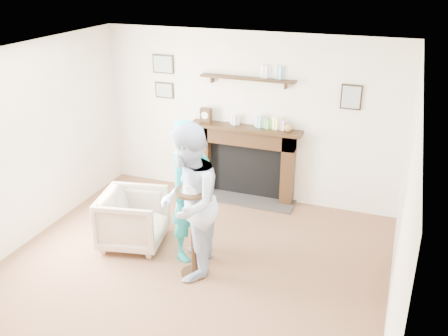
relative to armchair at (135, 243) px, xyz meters
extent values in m
plane|color=brown|center=(0.91, -0.60, 0.00)|extent=(5.00, 5.00, 0.00)
cube|color=#F3E5CE|center=(0.91, 1.90, 1.25)|extent=(4.50, 0.04, 2.50)
cube|color=#F3E5CE|center=(-1.34, -0.60, 1.25)|extent=(0.04, 5.00, 2.50)
cube|color=#F3E5CE|center=(3.16, -0.60, 1.25)|extent=(0.04, 5.00, 2.50)
cube|color=white|center=(0.91, -0.60, 2.50)|extent=(4.50, 5.00, 0.04)
cube|color=black|center=(0.25, 1.80, 0.55)|extent=(0.18, 0.20, 1.10)
cube|color=black|center=(1.57, 1.80, 0.55)|extent=(0.18, 0.20, 1.10)
cube|color=black|center=(0.91, 1.80, 0.98)|extent=(1.50, 0.20, 0.24)
cube|color=black|center=(0.91, 1.87, 0.43)|extent=(1.14, 0.06, 0.86)
cube|color=#322F2C|center=(0.91, 1.68, 0.01)|extent=(1.60, 0.44, 0.03)
cube|color=black|center=(0.91, 1.77, 1.12)|extent=(1.68, 0.26, 0.05)
cube|color=black|center=(0.91, 1.82, 1.85)|extent=(1.40, 0.15, 0.03)
cube|color=black|center=(-0.44, 1.88, 1.95)|extent=(0.34, 0.03, 0.28)
cube|color=black|center=(-0.44, 1.88, 1.55)|extent=(0.30, 0.03, 0.24)
cube|color=black|center=(2.36, 1.88, 1.70)|extent=(0.28, 0.03, 0.34)
cube|color=black|center=(0.29, 1.77, 1.26)|extent=(0.16, 0.09, 0.22)
cylinder|color=beige|center=(0.29, 1.72, 1.27)|extent=(0.11, 0.01, 0.11)
sphere|color=green|center=(1.55, 1.77, 1.21)|extent=(0.12, 0.12, 0.12)
imported|color=tan|center=(0.00, 0.00, 0.00)|extent=(0.92, 0.90, 0.72)
imported|color=#C9E5FB|center=(0.93, -0.33, 0.00)|extent=(0.90, 1.03, 1.81)
imported|color=#1FB1B3|center=(0.80, 0.03, 0.00)|extent=(0.61, 0.74, 1.75)
cylinder|color=black|center=(0.99, -0.35, 0.01)|extent=(0.32, 0.32, 0.02)
cylinder|color=black|center=(0.99, -0.35, 0.54)|extent=(0.07, 0.07, 1.03)
cylinder|color=black|center=(0.99, -0.35, 1.07)|extent=(0.39, 0.39, 0.03)
cylinder|color=silver|center=(0.99, -0.35, 1.09)|extent=(0.26, 0.26, 0.01)
cylinder|color=silver|center=(0.99, -0.35, 1.13)|extent=(0.21, 0.21, 0.07)
cylinder|color=#FFE5A1|center=(0.99, -0.35, 1.19)|extent=(0.01, 0.01, 0.06)
sphere|color=orange|center=(0.99, -0.35, 1.23)|extent=(0.02, 0.02, 0.02)
camera|label=1|loc=(3.03, -4.83, 3.43)|focal=40.00mm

